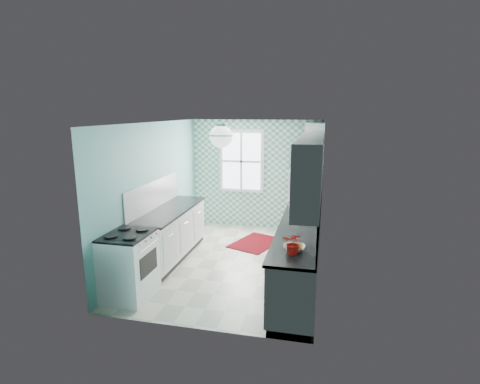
% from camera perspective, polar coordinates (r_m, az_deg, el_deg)
% --- Properties ---
extents(floor, '(3.00, 4.40, 0.02)m').
position_cam_1_polar(floor, '(6.96, -0.87, -10.61)').
color(floor, beige).
rests_on(floor, ground).
extents(ceiling, '(3.00, 4.40, 0.02)m').
position_cam_1_polar(ceiling, '(6.41, -0.95, 10.62)').
color(ceiling, white).
rests_on(ceiling, wall_back).
extents(wall_back, '(3.00, 0.02, 2.50)m').
position_cam_1_polar(wall_back, '(8.69, 2.55, 2.71)').
color(wall_back, '#61A5A1').
rests_on(wall_back, floor).
extents(wall_front, '(3.00, 0.02, 2.50)m').
position_cam_1_polar(wall_front, '(4.53, -7.60, -6.47)').
color(wall_front, '#61A5A1').
rests_on(wall_front, floor).
extents(wall_left, '(0.02, 4.40, 2.50)m').
position_cam_1_polar(wall_left, '(7.08, -12.88, 0.18)').
color(wall_left, '#61A5A1').
rests_on(wall_left, floor).
extents(wall_right, '(0.02, 4.40, 2.50)m').
position_cam_1_polar(wall_right, '(6.39, 12.36, -1.09)').
color(wall_right, '#61A5A1').
rests_on(wall_right, floor).
extents(accent_wall, '(3.00, 0.01, 2.50)m').
position_cam_1_polar(accent_wall, '(8.67, 2.53, 2.69)').
color(accent_wall, '#50A285').
rests_on(accent_wall, wall_back).
extents(window, '(1.04, 0.05, 1.44)m').
position_cam_1_polar(window, '(8.67, 0.23, 4.70)').
color(window, white).
rests_on(window, wall_back).
extents(backsplash_right, '(0.02, 3.60, 0.51)m').
position_cam_1_polar(backsplash_right, '(6.02, 12.08, -2.45)').
color(backsplash_right, white).
rests_on(backsplash_right, wall_right).
extents(backsplash_left, '(0.02, 2.15, 0.51)m').
position_cam_1_polar(backsplash_left, '(7.01, -12.95, -0.40)').
color(backsplash_left, white).
rests_on(backsplash_left, wall_left).
extents(upper_cabinets_right, '(0.33, 3.20, 0.90)m').
position_cam_1_polar(upper_cabinets_right, '(5.68, 10.82, 4.00)').
color(upper_cabinets_right, silver).
rests_on(upper_cabinets_right, wall_right).
extents(upper_cabinet_fridge, '(0.40, 0.74, 0.40)m').
position_cam_1_polar(upper_cabinet_fridge, '(8.07, 11.36, 8.89)').
color(upper_cabinet_fridge, silver).
rests_on(upper_cabinet_fridge, wall_right).
extents(ceiling_light, '(0.34, 0.34, 0.35)m').
position_cam_1_polar(ceiling_light, '(5.65, -2.90, 8.47)').
color(ceiling_light, silver).
rests_on(ceiling_light, ceiling).
extents(base_cabinets_right, '(0.60, 3.60, 0.90)m').
position_cam_1_polar(base_cabinets_right, '(6.25, 9.10, -8.94)').
color(base_cabinets_right, white).
rests_on(base_cabinets_right, floor).
extents(countertop_right, '(0.63, 3.60, 0.04)m').
position_cam_1_polar(countertop_right, '(6.10, 9.11, -4.81)').
color(countertop_right, black).
rests_on(countertop_right, base_cabinets_right).
extents(base_cabinets_left, '(0.60, 2.15, 0.90)m').
position_cam_1_polar(base_cabinets_left, '(7.09, -10.55, -6.39)').
color(base_cabinets_left, white).
rests_on(base_cabinets_left, floor).
extents(countertop_left, '(0.63, 2.15, 0.04)m').
position_cam_1_polar(countertop_left, '(6.95, -10.59, -2.73)').
color(countertop_left, black).
rests_on(countertop_left, base_cabinets_left).
extents(fridge, '(0.63, 0.63, 1.45)m').
position_cam_1_polar(fridge, '(8.26, 9.58, -1.69)').
color(fridge, silver).
rests_on(fridge, floor).
extents(stove, '(0.63, 0.79, 0.95)m').
position_cam_1_polar(stove, '(5.81, -16.55, -10.50)').
color(stove, silver).
rests_on(stove, floor).
extents(sink, '(0.56, 0.47, 0.53)m').
position_cam_1_polar(sink, '(6.90, 9.74, -2.75)').
color(sink, silver).
rests_on(sink, countertop_right).
extents(rug, '(1.11, 1.30, 0.02)m').
position_cam_1_polar(rug, '(7.85, 2.41, -7.74)').
color(rug, '#5F0F0B').
rests_on(rug, floor).
extents(dish_towel, '(0.05, 0.25, 0.37)m').
position_cam_1_polar(dish_towel, '(7.11, 7.09, -5.98)').
color(dish_towel, '#60A792').
rests_on(dish_towel, base_cabinets_right).
extents(fruit_bowl, '(0.28, 0.28, 0.07)m').
position_cam_1_polar(fruit_bowl, '(4.91, 8.30, -8.42)').
color(fruit_bowl, white).
rests_on(fruit_bowl, countertop_right).
extents(potted_plant, '(0.31, 0.28, 0.29)m').
position_cam_1_polar(potted_plant, '(4.74, 8.20, -7.73)').
color(potted_plant, red).
rests_on(potted_plant, countertop_right).
extents(soap_bottle, '(0.10, 0.11, 0.21)m').
position_cam_1_polar(soap_bottle, '(7.33, 10.35, -0.92)').
color(soap_bottle, '#ADBDC3').
rests_on(soap_bottle, countertop_right).
extents(microwave, '(0.48, 0.34, 0.26)m').
position_cam_1_polar(microwave, '(8.10, 9.80, 4.18)').
color(microwave, white).
rests_on(microwave, fridge).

